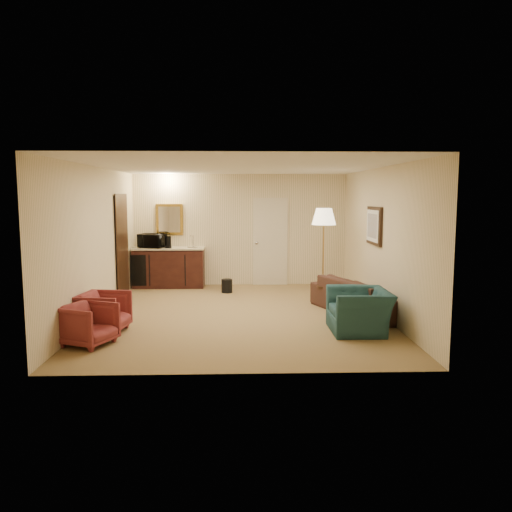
{
  "coord_description": "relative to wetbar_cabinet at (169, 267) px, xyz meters",
  "views": [
    {
      "loc": [
        -0.01,
        -8.71,
        2.11
      ],
      "look_at": [
        0.29,
        0.5,
        0.98
      ],
      "focal_mm": 35.0,
      "sensor_mm": 36.0,
      "label": 1
    }
  ],
  "objects": [
    {
      "name": "sofa",
      "position": [
        3.8,
        -2.72,
        -0.05
      ],
      "size": [
        1.4,
        2.19,
        0.83
      ],
      "primitive_type": "imported",
      "rotation": [
        0.0,
        0.0,
        1.97
      ],
      "color": "black",
      "rests_on": "ground"
    },
    {
      "name": "wetbar_cabinet",
      "position": [
        0.0,
        0.0,
        0.0
      ],
      "size": [
        1.64,
        0.58,
        0.92
      ],
      "primitive_type": "cube",
      "color": "#391912",
      "rests_on": "ground"
    },
    {
      "name": "microwave",
      "position": [
        -0.37,
        -0.04,
        0.66
      ],
      "size": [
        0.65,
        0.49,
        0.39
      ],
      "primitive_type": "imported",
      "rotation": [
        0.0,
        0.0,
        -0.35
      ],
      "color": "black",
      "rests_on": "wetbar_cabinet"
    },
    {
      "name": "waste_bin",
      "position": [
        1.35,
        -0.72,
        -0.31
      ],
      "size": [
        0.27,
        0.27,
        0.29
      ],
      "primitive_type": "cylinder",
      "rotation": [
        0.0,
        0.0,
        -0.15
      ],
      "color": "black",
      "rests_on": "ground"
    },
    {
      "name": "room_walls",
      "position": [
        1.55,
        -1.95,
        1.26
      ],
      "size": [
        5.02,
        6.01,
        2.61
      ],
      "color": "beige",
      "rests_on": "ground"
    },
    {
      "name": "coffee_table",
      "position": [
        3.45,
        -2.17,
        -0.25
      ],
      "size": [
        0.78,
        0.58,
        0.41
      ],
      "primitive_type": "cube",
      "rotation": [
        0.0,
        0.0,
        0.14
      ],
      "color": "black",
      "rests_on": "ground"
    },
    {
      "name": "teal_armchair",
      "position": [
        3.49,
        -3.92,
        -0.02
      ],
      "size": [
        0.66,
        1.02,
        0.88
      ],
      "primitive_type": "imported",
      "rotation": [
        0.0,
        0.0,
        -1.57
      ],
      "color": "#1D4549",
      "rests_on": "ground"
    },
    {
      "name": "ground",
      "position": [
        1.65,
        -2.72,
        -0.46
      ],
      "size": [
        6.0,
        6.0,
        0.0
      ],
      "primitive_type": "plane",
      "color": "olive",
      "rests_on": "ground"
    },
    {
      "name": "coffee_maker",
      "position": [
        0.01,
        -0.12,
        0.59
      ],
      "size": [
        0.18,
        0.18,
        0.27
      ],
      "primitive_type": "cylinder",
      "rotation": [
        0.0,
        0.0,
        -0.27
      ],
      "color": "black",
      "rests_on": "wetbar_cabinet"
    },
    {
      "name": "rose_chair_far",
      "position": [
        -0.5,
        -4.5,
        -0.13
      ],
      "size": [
        0.8,
        0.82,
        0.65
      ],
      "primitive_type": "imported",
      "rotation": [
        0.0,
        0.0,
        1.17
      ],
      "color": "maroon",
      "rests_on": "ground"
    },
    {
      "name": "floor_lamp",
      "position": [
        3.35,
        -1.32,
        0.47
      ],
      "size": [
        0.64,
        0.64,
        1.86
      ],
      "primitive_type": "cube",
      "rotation": [
        0.0,
        0.0,
        0.37
      ],
      "color": "#B2843B",
      "rests_on": "ground"
    },
    {
      "name": "rose_chair_near",
      "position": [
        -0.46,
        -3.83,
        -0.11
      ],
      "size": [
        0.73,
        0.76,
        0.69
      ],
      "primitive_type": "imported",
      "rotation": [
        0.0,
        0.0,
        1.42
      ],
      "color": "maroon",
      "rests_on": "ground"
    }
  ]
}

